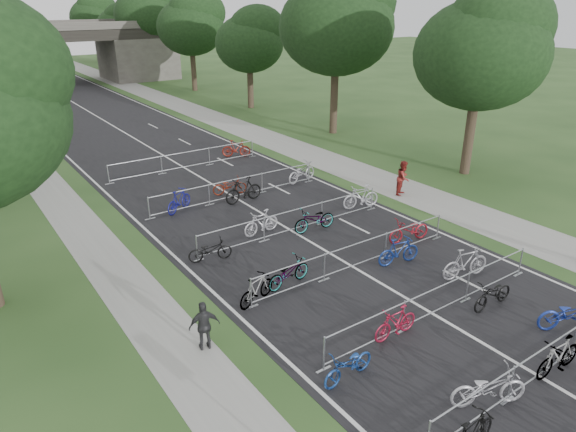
% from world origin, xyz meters
% --- Properties ---
extents(road, '(11.00, 140.00, 0.01)m').
position_xyz_m(road, '(0.00, 50.00, 0.01)').
color(road, black).
rests_on(road, ground).
extents(sidewalk_right, '(3.00, 140.00, 0.01)m').
position_xyz_m(sidewalk_right, '(8.00, 50.00, 0.01)').
color(sidewalk_right, gray).
rests_on(sidewalk_right, ground).
extents(lane_markings, '(0.12, 140.00, 0.00)m').
position_xyz_m(lane_markings, '(0.00, 50.00, 0.00)').
color(lane_markings, silver).
rests_on(lane_markings, ground).
extents(overpass_bridge, '(31.00, 8.00, 7.05)m').
position_xyz_m(overpass_bridge, '(0.00, 65.00, 3.53)').
color(overpass_bridge, '#4A4642').
rests_on(overpass_bridge, ground).
extents(tree_right_0, '(7.17, 7.17, 10.93)m').
position_xyz_m(tree_right_0, '(13.11, 15.93, 6.92)').
color(tree_right_0, '#33261C').
rests_on(tree_right_0, ground).
extents(tree_right_1, '(8.18, 8.18, 12.47)m').
position_xyz_m(tree_right_1, '(13.11, 27.93, 7.90)').
color(tree_right_1, '#33261C').
rests_on(tree_right_1, ground).
extents(tree_right_2, '(6.16, 6.16, 9.39)m').
position_xyz_m(tree_right_2, '(13.11, 39.93, 5.95)').
color(tree_right_2, '#33261C').
rests_on(tree_right_2, ground).
extents(tree_right_3, '(7.17, 7.17, 10.93)m').
position_xyz_m(tree_right_3, '(13.11, 51.93, 6.92)').
color(tree_right_3, '#33261C').
rests_on(tree_right_3, ground).
extents(tree_right_4, '(8.18, 8.18, 12.47)m').
position_xyz_m(tree_right_4, '(13.11, 63.93, 7.90)').
color(tree_right_4, '#33261C').
rests_on(tree_right_4, ground).
extents(tree_right_5, '(6.16, 6.16, 9.39)m').
position_xyz_m(tree_right_5, '(13.11, 75.93, 5.95)').
color(tree_right_5, '#33261C').
rests_on(tree_right_5, ground).
extents(tree_right_6, '(7.17, 7.17, 10.93)m').
position_xyz_m(tree_right_6, '(13.11, 87.93, 6.92)').
color(tree_right_6, '#33261C').
rests_on(tree_right_6, ground).
extents(barrier_row_1, '(9.70, 0.08, 1.10)m').
position_xyz_m(barrier_row_1, '(0.00, 3.60, 0.55)').
color(barrier_row_1, '#ADAFB5').
rests_on(barrier_row_1, ground).
extents(barrier_row_2, '(9.70, 0.08, 1.10)m').
position_xyz_m(barrier_row_2, '(0.00, 7.20, 0.55)').
color(barrier_row_2, '#ADAFB5').
rests_on(barrier_row_2, ground).
extents(barrier_row_3, '(9.70, 0.08, 1.10)m').
position_xyz_m(barrier_row_3, '(0.00, 11.00, 0.55)').
color(barrier_row_3, '#ADAFB5').
rests_on(barrier_row_3, ground).
extents(barrier_row_4, '(9.70, 0.08, 1.10)m').
position_xyz_m(barrier_row_4, '(0.00, 15.00, 0.55)').
color(barrier_row_4, '#ADAFB5').
rests_on(barrier_row_4, ground).
extents(barrier_row_5, '(9.70, 0.08, 1.10)m').
position_xyz_m(barrier_row_5, '(0.00, 20.00, 0.55)').
color(barrier_row_5, '#ADAFB5').
rests_on(barrier_row_5, ground).
extents(barrier_row_6, '(9.70, 0.08, 1.10)m').
position_xyz_m(barrier_row_6, '(0.00, 26.00, 0.55)').
color(barrier_row_6, '#ADAFB5').
rests_on(barrier_row_6, ground).
extents(bike_5, '(2.08, 1.49, 1.04)m').
position_xyz_m(bike_5, '(-2.07, 3.86, 0.52)').
color(bike_5, '#B4B3BC').
rests_on(bike_5, ground).
extents(bike_6, '(1.84, 0.63, 1.09)m').
position_xyz_m(bike_6, '(0.49, 3.50, 0.55)').
color(bike_6, '#ADAFB5').
rests_on(bike_6, ground).
extents(bike_7, '(2.19, 1.66, 1.10)m').
position_xyz_m(bike_7, '(2.75, 4.37, 0.55)').
color(bike_7, navy).
rests_on(bike_7, ground).
extents(bike_8, '(1.77, 0.73, 0.91)m').
position_xyz_m(bike_8, '(-4.30, 6.53, 0.45)').
color(bike_8, navy).
rests_on(bike_8, ground).
extents(bike_9, '(1.67, 0.51, 1.00)m').
position_xyz_m(bike_9, '(-1.90, 7.16, 0.50)').
color(bike_9, maroon).
rests_on(bike_9, ground).
extents(bike_10, '(1.83, 0.66, 0.96)m').
position_xyz_m(bike_10, '(1.89, 6.45, 0.48)').
color(bike_10, black).
rests_on(bike_10, ground).
extents(bike_11, '(2.07, 0.95, 1.20)m').
position_xyz_m(bike_11, '(2.77, 8.23, 0.60)').
color(bike_11, '#939299').
rests_on(bike_11, ground).
extents(bike_12, '(1.76, 1.00, 1.02)m').
position_xyz_m(bike_12, '(-4.30, 11.14, 0.51)').
color(bike_12, '#ADAFB5').
rests_on(bike_12, ground).
extents(bike_13, '(1.98, 0.93, 1.00)m').
position_xyz_m(bike_13, '(-2.78, 11.47, 0.50)').
color(bike_13, '#ADAFB5').
rests_on(bike_13, ground).
extents(bike_14, '(1.87, 0.85, 1.09)m').
position_xyz_m(bike_14, '(1.57, 10.35, 0.54)').
color(bike_14, navy).
rests_on(bike_14, ground).
extents(bike_15, '(2.06, 1.01, 1.03)m').
position_xyz_m(bike_15, '(3.39, 11.50, 0.52)').
color(bike_15, maroon).
rests_on(bike_15, ground).
extents(bike_16, '(1.80, 1.02, 0.90)m').
position_xyz_m(bike_16, '(-4.18, 14.73, 0.45)').
color(bike_16, black).
rests_on(bike_16, ground).
extents(bike_17, '(1.82, 0.66, 1.07)m').
position_xyz_m(bike_17, '(-1.25, 15.67, 0.54)').
color(bike_17, '#B6B5BD').
rests_on(bike_17, ground).
extents(bike_18, '(2.08, 0.84, 1.07)m').
position_xyz_m(bike_18, '(0.83, 14.61, 0.53)').
color(bike_18, '#ADAFB5').
rests_on(bike_18, ground).
extents(bike_19, '(2.00, 0.93, 1.16)m').
position_xyz_m(bike_19, '(4.30, 15.44, 0.58)').
color(bike_19, '#A5A5AD').
rests_on(bike_19, ground).
extents(bike_20, '(1.83, 1.40, 1.10)m').
position_xyz_m(bike_20, '(-3.08, 20.09, 0.55)').
color(bike_20, navy).
rests_on(bike_20, ground).
extents(bike_21, '(1.88, 1.12, 0.93)m').
position_xyz_m(bike_21, '(0.03, 20.74, 0.47)').
color(bike_21, maroon).
rests_on(bike_21, ground).
extents(bike_22, '(2.13, 0.71, 1.26)m').
position_xyz_m(bike_22, '(0.07, 19.39, 0.63)').
color(bike_22, black).
rests_on(bike_22, ground).
extents(bike_23, '(2.19, 1.16, 1.09)m').
position_xyz_m(bike_23, '(4.30, 20.26, 0.55)').
color(bike_23, '#A3A1A9').
rests_on(bike_23, ground).
extents(bike_27, '(1.83, 1.35, 1.09)m').
position_xyz_m(bike_27, '(3.75, 26.57, 0.55)').
color(bike_27, maroon).
rests_on(bike_27, ground).
extents(pedestrian_b, '(1.08, 0.98, 1.79)m').
position_xyz_m(pedestrian_b, '(7.37, 15.60, 0.90)').
color(pedestrian_b, maroon).
rests_on(pedestrian_b, ground).
extents(pedestrian_c, '(0.97, 0.58, 1.54)m').
position_xyz_m(pedestrian_c, '(-6.80, 9.92, 0.77)').
color(pedestrian_c, '#2A2A2C').
rests_on(pedestrian_c, ground).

